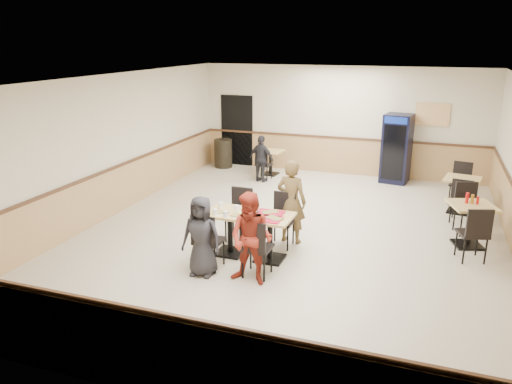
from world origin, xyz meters
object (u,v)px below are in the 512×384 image
at_px(side_table_near, 471,218).
at_px(back_table, 270,159).
at_px(diner_man_opposite, 291,202).
at_px(main_table, 250,228).
at_px(diner_woman_right, 251,239).
at_px(diner_woman_left, 201,236).
at_px(lone_diner, 261,159).
at_px(trash_bin, 223,153).
at_px(side_table_far, 461,190).
at_px(pepsi_cooler, 396,149).

relative_size(side_table_near, back_table, 1.35).
distance_m(diner_man_opposite, side_table_near, 3.30).
relative_size(main_table, diner_woman_right, 1.02).
distance_m(diner_woman_left, side_table_near, 4.95).
height_order(main_table, lone_diner, lone_diner).
bearing_deg(diner_woman_right, back_table, 110.89).
bearing_deg(side_table_near, trash_bin, 148.97).
height_order(side_table_near, trash_bin, trash_bin).
height_order(side_table_near, back_table, side_table_near).
distance_m(side_table_near, trash_bin, 7.73).
height_order(diner_woman_left, diner_man_opposite, diner_man_opposite).
distance_m(diner_woman_left, back_table, 6.39).
height_order(main_table, side_table_far, main_table).
bearing_deg(diner_man_opposite, back_table, -59.84).
bearing_deg(trash_bin, diner_woman_left, -69.73).
bearing_deg(pepsi_cooler, back_table, -164.45).
bearing_deg(trash_bin, lone_diner, -35.46).
distance_m(side_table_near, pepsi_cooler, 4.37).
relative_size(main_table, back_table, 2.12).
height_order(diner_woman_left, back_table, diner_woman_left).
xyz_separation_m(back_table, trash_bin, (-1.59, 0.35, -0.04)).
distance_m(diner_woman_left, lone_diner, 5.62).
relative_size(diner_woman_left, diner_woman_right, 0.90).
distance_m(diner_woman_right, back_table, 6.58).
distance_m(diner_man_opposite, trash_bin, 5.99).
bearing_deg(side_table_near, diner_woman_left, -147.00).
bearing_deg(pepsi_cooler, lone_diner, -151.87).
bearing_deg(back_table, diner_woman_left, -82.13).
relative_size(diner_woman_right, diner_man_opposite, 0.93).
bearing_deg(side_table_far, lone_diner, 169.81).
relative_size(lone_diner, back_table, 1.77).
bearing_deg(lone_diner, back_table, -75.93).
bearing_deg(diner_man_opposite, trash_bin, -46.90).
relative_size(diner_man_opposite, lone_diner, 1.27).
relative_size(diner_woman_left, diner_man_opposite, 0.83).
relative_size(main_table, side_table_far, 1.78).
bearing_deg(diner_man_opposite, pepsi_cooler, -99.30).
height_order(back_table, trash_bin, trash_bin).
bearing_deg(diner_woman_right, side_table_near, 45.02).
bearing_deg(diner_man_opposite, main_table, 69.07).
bearing_deg(diner_woman_left, diner_man_opposite, 58.17).
xyz_separation_m(main_table, side_table_near, (3.66, 1.80, 0.01)).
distance_m(main_table, diner_woman_left, 1.04).
distance_m(diner_man_opposite, back_table, 4.91).
xyz_separation_m(lone_diner, side_table_far, (4.94, -0.89, -0.11)).
distance_m(side_table_far, back_table, 5.22).
bearing_deg(lone_diner, diner_woman_left, 113.04).
xyz_separation_m(diner_woman_left, trash_bin, (-2.47, 6.68, -0.25)).
bearing_deg(main_table, side_table_far, 47.27).
bearing_deg(pepsi_cooler, diner_woman_left, -101.49).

